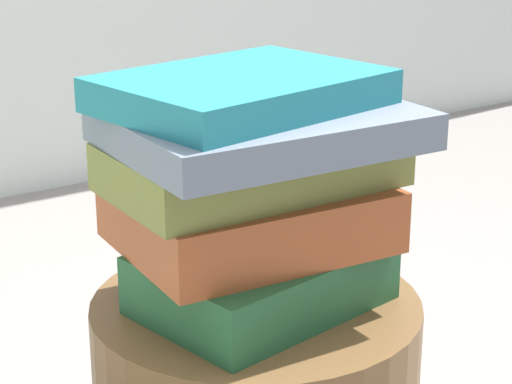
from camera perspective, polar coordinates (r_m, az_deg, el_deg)
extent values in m
cube|color=#1E512D|center=(0.94, 0.39, -5.15)|extent=(0.25, 0.20, 0.06)
cube|color=#994723|center=(0.93, -0.57, -1.39)|extent=(0.26, 0.22, 0.06)
cube|color=olive|center=(0.91, 0.02, 1.72)|extent=(0.28, 0.17, 0.05)
cube|color=slate|center=(0.89, 0.24, 3.90)|extent=(0.28, 0.22, 0.03)
cube|color=#1E727F|center=(0.89, -0.84, 6.11)|extent=(0.27, 0.22, 0.03)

